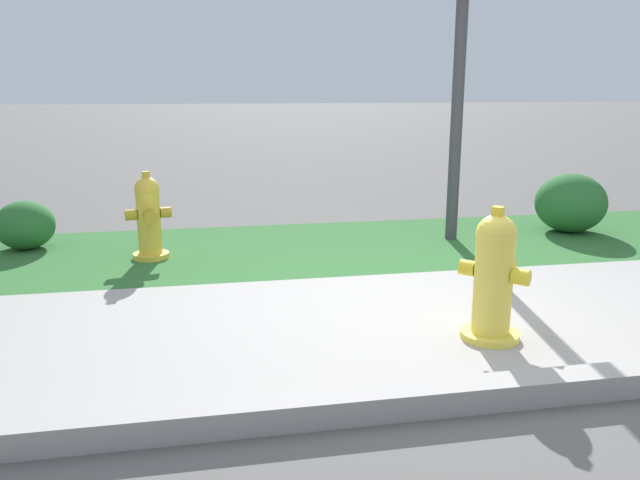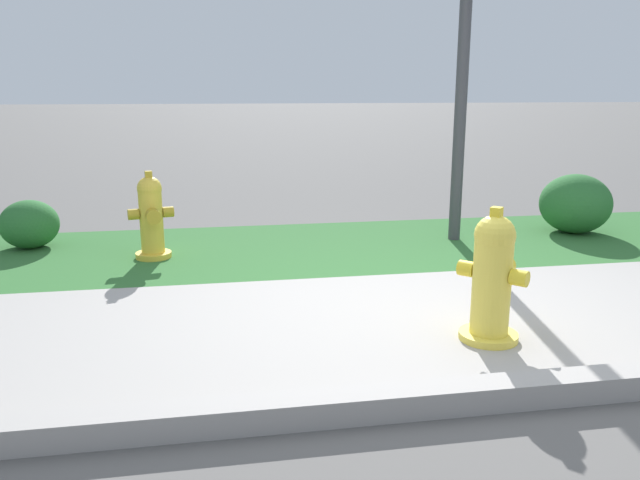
{
  "view_description": "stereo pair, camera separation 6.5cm",
  "coord_description": "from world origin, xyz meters",
  "px_view_note": "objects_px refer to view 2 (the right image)",
  "views": [
    {
      "loc": [
        -1.28,
        -3.46,
        1.4
      ],
      "look_at": [
        -0.51,
        0.6,
        0.4
      ],
      "focal_mm": 35.0,
      "sensor_mm": 36.0,
      "label": 1
    },
    {
      "loc": [
        -1.21,
        -3.47,
        1.4
      ],
      "look_at": [
        -0.51,
        0.6,
        0.4
      ],
      "focal_mm": 35.0,
      "sensor_mm": 36.0,
      "label": 2
    }
  ],
  "objects_px": {
    "fire_hydrant_across_street": "(492,278)",
    "shrub_bush_far_verge": "(575,204)",
    "fire_hydrant_far_end": "(151,217)",
    "shrub_bush_near_lamp": "(29,224)"
  },
  "relations": [
    {
      "from": "fire_hydrant_across_street",
      "to": "shrub_bush_far_verge",
      "type": "distance_m",
      "value": 3.18
    },
    {
      "from": "fire_hydrant_far_end",
      "to": "shrub_bush_far_verge",
      "type": "distance_m",
      "value": 4.08
    },
    {
      "from": "shrub_bush_far_verge",
      "to": "shrub_bush_near_lamp",
      "type": "bearing_deg",
      "value": 177.0
    },
    {
      "from": "fire_hydrant_across_street",
      "to": "shrub_bush_far_verge",
      "type": "bearing_deg",
      "value": 97.19
    },
    {
      "from": "fire_hydrant_far_end",
      "to": "shrub_bush_near_lamp",
      "type": "height_order",
      "value": "fire_hydrant_far_end"
    },
    {
      "from": "fire_hydrant_far_end",
      "to": "fire_hydrant_across_street",
      "type": "bearing_deg",
      "value": 121.07
    },
    {
      "from": "shrub_bush_far_verge",
      "to": "shrub_bush_near_lamp",
      "type": "height_order",
      "value": "shrub_bush_far_verge"
    },
    {
      "from": "shrub_bush_far_verge",
      "to": "fire_hydrant_across_street",
      "type": "bearing_deg",
      "value": -129.49
    },
    {
      "from": "shrub_bush_near_lamp",
      "to": "fire_hydrant_far_end",
      "type": "bearing_deg",
      "value": -26.35
    },
    {
      "from": "shrub_bush_near_lamp",
      "to": "shrub_bush_far_verge",
      "type": "bearing_deg",
      "value": -3.0
    }
  ]
}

